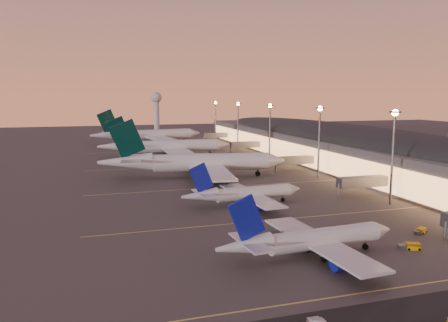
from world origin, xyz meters
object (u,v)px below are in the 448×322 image
airliner_narrow_south (310,240)px  airliner_wide_near (195,163)px  airliner_narrow_north (244,194)px  baggage_tug_a (410,246)px  airliner_wide_mid (166,146)px  airliner_wide_far (148,135)px  baggage_tug_b (421,231)px  radar_tower (156,105)px

airliner_narrow_south → airliner_wide_near: airliner_wide_near is taller
airliner_narrow_north → baggage_tug_a: bearing=-69.2°
airliner_wide_near → baggage_tug_a: size_ratio=15.45×
airliner_wide_mid → airliner_wide_far: 59.67m
airliner_wide_near → airliner_wide_mid: size_ratio=1.07×
airliner_narrow_north → airliner_narrow_south: bearing=-96.4°
airliner_wide_mid → baggage_tug_b: size_ratio=16.77×
airliner_narrow_south → radar_tower: bearing=83.3°
airliner_wide_mid → baggage_tug_b: 137.47m
airliner_narrow_north → baggage_tug_b: bearing=-54.3°
airliner_wide_far → airliner_wide_near: bearing=-96.5°
baggage_tug_a → airliner_narrow_north: bearing=135.5°
baggage_tug_a → baggage_tug_b: baggage_tug_a is taller
radar_tower → airliner_wide_mid: bearing=-96.7°
airliner_narrow_north → airliner_wide_near: size_ratio=0.52×
airliner_narrow_south → airliner_wide_mid: airliner_wide_mid is taller
airliner_wide_near → airliner_wide_mid: 56.56m
airliner_wide_near → baggage_tug_a: airliner_wide_near is taller
airliner_wide_far → baggage_tug_b: bearing=-87.5°
airliner_narrow_north → airliner_wide_near: (-3.62, 42.67, 2.36)m
airliner_narrow_north → airliner_wide_near: bearing=90.5°
airliner_narrow_north → airliner_wide_far: bearing=87.8°
baggage_tug_b → airliner_narrow_south: bearing=165.4°
airliner_wide_mid → baggage_tug_b: airliner_wide_mid is taller
radar_tower → baggage_tug_a: size_ratio=7.43×
airliner_wide_mid → baggage_tug_b: bearing=-74.8°
airliner_wide_near → airliner_wide_far: (-2.24, 116.21, 0.03)m
airliner_narrow_north → airliner_wide_mid: 99.35m
airliner_narrow_south → airliner_wide_near: bearing=87.6°
airliner_wide_mid → airliner_wide_near: bearing=-87.7°
airliner_wide_near → baggage_tug_b: (32.20, -76.74, -5.09)m
airliner_wide_near → radar_tower: bearing=92.9°
airliner_narrow_south → baggage_tug_b: airliner_narrow_south is taller
airliner_narrow_north → airliner_wide_far: size_ratio=0.51×
radar_tower → airliner_wide_near: bearing=-94.6°
airliner_narrow_north → airliner_wide_mid: (-4.71, 99.22, 2.00)m
airliner_wide_mid → radar_tower: (17.66, 150.35, 16.66)m
airliner_narrow_south → airliner_wide_near: size_ratio=0.54×
airliner_narrow_south → airliner_narrow_north: airliner_narrow_south is taller
airliner_wide_mid → radar_tower: 152.29m
airliner_narrow_north → airliner_wide_mid: bearing=88.4°
airliner_wide_near → airliner_narrow_north: bearing=-77.6°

